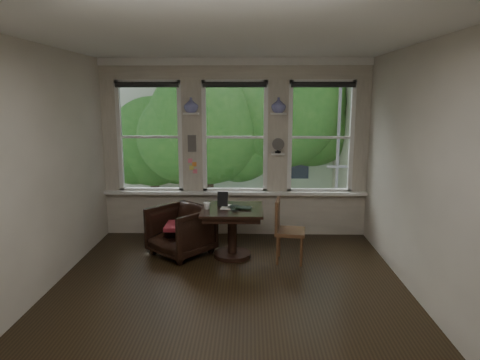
{
  "coord_description": "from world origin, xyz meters",
  "views": [
    {
      "loc": [
        0.26,
        -5.02,
        2.38
      ],
      "look_at": [
        0.12,
        0.9,
        1.22
      ],
      "focal_mm": 32.0,
      "sensor_mm": 36.0,
      "label": 1
    }
  ],
  "objects_px": {
    "table": "(232,233)",
    "armchair_left": "(181,231)",
    "mug": "(207,206)",
    "side_chair_right": "(290,231)",
    "laptop": "(239,209)"
  },
  "relations": [
    {
      "from": "table",
      "to": "armchair_left",
      "type": "bearing_deg",
      "value": 174.82
    },
    {
      "from": "side_chair_right",
      "to": "mug",
      "type": "relative_size",
      "value": 8.59
    },
    {
      "from": "laptop",
      "to": "mug",
      "type": "height_order",
      "value": "mug"
    },
    {
      "from": "table",
      "to": "laptop",
      "type": "height_order",
      "value": "laptop"
    },
    {
      "from": "laptop",
      "to": "table",
      "type": "bearing_deg",
      "value": 164.12
    },
    {
      "from": "armchair_left",
      "to": "mug",
      "type": "height_order",
      "value": "mug"
    },
    {
      "from": "mug",
      "to": "side_chair_right",
      "type": "bearing_deg",
      "value": -5.67
    },
    {
      "from": "side_chair_right",
      "to": "laptop",
      "type": "relative_size",
      "value": 2.65
    },
    {
      "from": "armchair_left",
      "to": "side_chair_right",
      "type": "bearing_deg",
      "value": 32.19
    },
    {
      "from": "side_chair_right",
      "to": "table",
      "type": "bearing_deg",
      "value": 86.93
    },
    {
      "from": "table",
      "to": "mug",
      "type": "bearing_deg",
      "value": -171.88
    },
    {
      "from": "mug",
      "to": "table",
      "type": "bearing_deg",
      "value": 8.12
    },
    {
      "from": "table",
      "to": "mug",
      "type": "xyz_separation_m",
      "value": [
        -0.37,
        -0.05,
        0.42
      ]
    },
    {
      "from": "side_chair_right",
      "to": "laptop",
      "type": "height_order",
      "value": "side_chair_right"
    },
    {
      "from": "side_chair_right",
      "to": "mug",
      "type": "bearing_deg",
      "value": 92.83
    }
  ]
}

